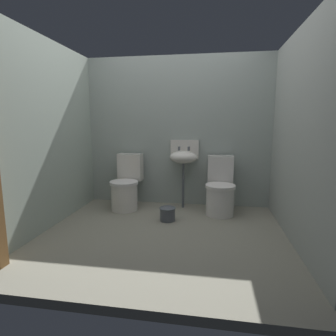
{
  "coord_description": "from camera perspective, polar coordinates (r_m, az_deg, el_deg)",
  "views": [
    {
      "loc": [
        0.53,
        -2.94,
        1.25
      ],
      "look_at": [
        0.0,
        0.28,
        0.7
      ],
      "focal_mm": 29.17,
      "sensor_mm": 36.0,
      "label": 1
    }
  ],
  "objects": [
    {
      "name": "wall_back",
      "position": [
        4.16,
        2.02,
        7.52
      ],
      "size": [
        3.13,
        0.1,
        2.2
      ],
      "primitive_type": "cube",
      "color": "#95A19A",
      "rests_on": "ground"
    },
    {
      "name": "ground_plane",
      "position": [
        3.25,
        -0.83,
        -13.81
      ],
      "size": [
        3.13,
        2.67,
        0.08
      ],
      "primitive_type": "cube",
      "color": "gray"
    },
    {
      "name": "toilet_right",
      "position": [
        3.84,
        10.83,
        -4.6
      ],
      "size": [
        0.41,
        0.6,
        0.78
      ],
      "rotation": [
        0.0,
        0.0,
        3.13
      ],
      "color": "silver",
      "rests_on": "ground"
    },
    {
      "name": "bucket",
      "position": [
        3.54,
        -0.11,
        -9.52
      ],
      "size": [
        0.21,
        0.21,
        0.17
      ],
      "color": "#4E535B",
      "rests_on": "ground"
    },
    {
      "name": "wall_left",
      "position": [
        3.61,
        -23.46,
        6.43
      ],
      "size": [
        0.1,
        2.47,
        2.2
      ],
      "primitive_type": "cube",
      "color": "#98A69A",
      "rests_on": "ground"
    },
    {
      "name": "wall_right",
      "position": [
        3.17,
        25.72,
        5.94
      ],
      "size": [
        0.1,
        2.47,
        2.2
      ],
      "primitive_type": "cube",
      "color": "#969C96",
      "rests_on": "ground"
    },
    {
      "name": "sink",
      "position": [
        3.97,
        3.28,
        2.37
      ],
      "size": [
        0.42,
        0.35,
        0.99
      ],
      "color": "#4E535B",
      "rests_on": "ground"
    },
    {
      "name": "toilet_left",
      "position": [
        4.03,
        -8.73,
        -3.87
      ],
      "size": [
        0.41,
        0.6,
        0.78
      ],
      "rotation": [
        0.0,
        0.0,
        3.11
      ],
      "color": "silver",
      "rests_on": "ground"
    }
  ]
}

